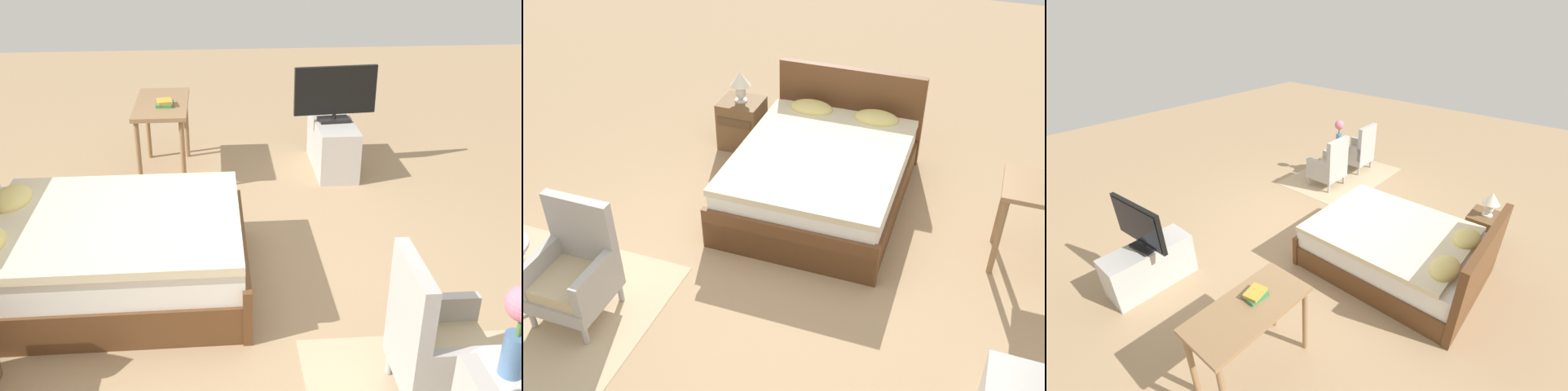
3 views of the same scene
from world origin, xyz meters
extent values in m
plane|color=#A38460|center=(0.00, 0.00, 0.00)|extent=(16.00, 16.00, 0.00)
cube|color=tan|center=(-1.84, -0.93, 0.00)|extent=(2.10, 1.50, 0.01)
cube|color=brown|center=(-0.06, 1.12, 0.14)|extent=(1.50, 2.03, 0.28)
cube|color=white|center=(-0.06, 1.12, 0.40)|extent=(1.44, 1.95, 0.24)
cube|color=beige|center=(-0.06, 1.04, 0.55)|extent=(1.48, 1.79, 0.06)
cube|color=brown|center=(-0.07, 2.09, 0.48)|extent=(1.52, 0.09, 0.96)
cube|color=brown|center=(-0.05, 0.14, 0.20)|extent=(1.52, 0.07, 0.40)
ellipsoid|color=#DBC670|center=(-0.40, 1.83, 0.59)|extent=(0.44, 0.28, 0.14)
ellipsoid|color=#DBC670|center=(0.27, 1.83, 0.59)|extent=(0.44, 0.28, 0.14)
cylinder|color=#ADA8A3|center=(-2.54, -1.16, 0.09)|extent=(0.04, 0.04, 0.16)
cylinder|color=#ADA8A3|center=(-2.08, -1.15, 0.09)|extent=(0.04, 0.04, 0.16)
cylinder|color=#ADA8A3|center=(-2.55, -0.70, 0.09)|extent=(0.04, 0.04, 0.16)
cylinder|color=#ADA8A3|center=(-2.09, -0.69, 0.09)|extent=(0.04, 0.04, 0.16)
cube|color=#ADA8A3|center=(-2.31, -0.93, 0.23)|extent=(0.55, 0.55, 0.12)
cube|color=#C6B289|center=(-2.31, -0.93, 0.34)|extent=(0.51, 0.51, 0.10)
cube|color=#ADA8A3|center=(-2.32, -0.70, 0.61)|extent=(0.54, 0.09, 0.64)
cube|color=#ADA8A3|center=(-2.55, -0.93, 0.42)|extent=(0.08, 0.51, 0.26)
cube|color=#ADA8A3|center=(-2.08, -0.92, 0.42)|extent=(0.08, 0.51, 0.26)
cylinder|color=#ADA8A3|center=(-1.59, -1.16, 0.09)|extent=(0.04, 0.04, 0.16)
cylinder|color=#ADA8A3|center=(-1.13, -1.16, 0.09)|extent=(0.04, 0.04, 0.16)
cylinder|color=#ADA8A3|center=(-1.59, -0.70, 0.09)|extent=(0.04, 0.04, 0.16)
cylinder|color=#ADA8A3|center=(-1.13, -0.70, 0.09)|extent=(0.04, 0.04, 0.16)
cube|color=#ADA8A3|center=(-1.36, -0.93, 0.23)|extent=(0.54, 0.54, 0.12)
cube|color=#C6B289|center=(-1.36, -0.93, 0.34)|extent=(0.50, 0.50, 0.10)
cube|color=#ADA8A3|center=(-1.36, -0.70, 0.61)|extent=(0.54, 0.08, 0.64)
cube|color=#ADA8A3|center=(-1.60, -0.93, 0.42)|extent=(0.07, 0.51, 0.26)
cube|color=#ADA8A3|center=(-1.13, -0.93, 0.42)|extent=(0.07, 0.51, 0.26)
cylinder|color=beige|center=(-1.84, -1.02, 0.01)|extent=(0.28, 0.28, 0.03)
cylinder|color=beige|center=(-1.84, -1.02, 0.31)|extent=(0.06, 0.06, 0.56)
cylinder|color=beige|center=(-1.84, -1.02, 0.60)|extent=(0.40, 0.40, 0.02)
cylinder|color=#4C709E|center=(-1.84, -1.02, 0.72)|extent=(0.11, 0.11, 0.22)
cylinder|color=#477538|center=(-1.84, -1.02, 0.88)|extent=(0.02, 0.02, 0.10)
sphere|color=#DB7084|center=(-1.84, -1.02, 1.00)|extent=(0.17, 0.17, 0.17)
cube|color=brown|center=(-1.18, 1.84, 0.27)|extent=(0.44, 0.40, 0.53)
cube|color=brown|center=(-1.18, 1.63, 0.37)|extent=(0.37, 0.01, 0.09)
cylinder|color=silver|center=(-1.18, 1.84, 0.54)|extent=(0.13, 0.13, 0.02)
ellipsoid|color=silver|center=(-1.18, 1.84, 0.63)|extent=(0.11, 0.11, 0.16)
cone|color=silver|center=(-1.18, 1.84, 0.79)|extent=(0.22, 0.22, 0.15)
cube|color=#B7B2AD|center=(2.04, -0.92, 0.26)|extent=(0.96, 0.40, 0.53)
cube|color=black|center=(2.04, -0.92, 0.54)|extent=(0.23, 0.34, 0.03)
cylinder|color=black|center=(2.04, -0.92, 0.58)|extent=(0.04, 0.04, 0.05)
cube|color=black|center=(2.04, -0.92, 0.85)|extent=(0.12, 0.85, 0.49)
cube|color=black|center=(2.07, -0.92, 0.85)|extent=(0.07, 0.79, 0.45)
cylinder|color=#8E6B47|center=(1.55, 0.63, 0.37)|extent=(0.05, 0.05, 0.74)
cylinder|color=#8E6B47|center=(2.49, 0.63, 0.37)|extent=(0.05, 0.05, 0.74)
cylinder|color=#8E6B47|center=(1.55, 1.05, 0.37)|extent=(0.05, 0.05, 0.74)
cube|color=#8E6B47|center=(2.02, 0.84, 0.76)|extent=(1.04, 0.52, 0.04)
cube|color=#337A47|center=(1.90, 0.80, 0.79)|extent=(0.19, 0.16, 0.03)
cube|color=#B79333|center=(1.90, 0.80, 0.82)|extent=(0.20, 0.17, 0.03)
camera|label=1|loc=(-3.93, 0.29, 2.58)|focal=42.00mm
camera|label=2|loc=(1.23, -3.48, 3.44)|focal=42.00mm
camera|label=3|loc=(3.27, 2.53, 2.96)|focal=24.00mm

